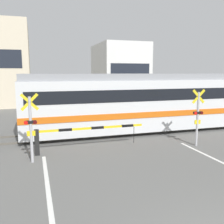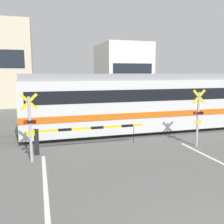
% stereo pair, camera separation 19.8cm
% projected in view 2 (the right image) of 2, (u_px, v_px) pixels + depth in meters
% --- Properties ---
extents(rail_track_near, '(50.00, 0.10, 0.08)m').
position_uv_depth(rail_track_near, '(105.00, 136.00, 13.79)').
color(rail_track_near, '#5B564C').
rests_on(rail_track_near, ground_plane).
extents(rail_track_far, '(50.00, 0.10, 0.08)m').
position_uv_depth(rail_track_far, '(99.00, 130.00, 15.15)').
color(rail_track_far, '#5B564C').
rests_on(rail_track_far, ground_plane).
extents(commuter_train, '(16.11, 2.83, 3.45)m').
position_uv_depth(commuter_train, '(159.00, 100.00, 15.19)').
color(commuter_train, silver).
rests_on(commuter_train, ground_plane).
extents(crossing_barrier_near, '(4.96, 0.20, 1.12)m').
position_uv_depth(crossing_barrier_near, '(70.00, 134.00, 11.08)').
color(crossing_barrier_near, black).
rests_on(crossing_barrier_near, ground_plane).
extents(crossing_barrier_far, '(4.96, 0.20, 1.12)m').
position_uv_depth(crossing_barrier_far, '(123.00, 112.00, 17.42)').
color(crossing_barrier_far, black).
rests_on(crossing_barrier_far, ground_plane).
extents(crossing_signal_left, '(0.68, 0.15, 2.74)m').
position_uv_depth(crossing_signal_left, '(30.00, 125.00, 9.71)').
color(crossing_signal_left, '#B2B2B7').
rests_on(crossing_signal_left, ground_plane).
extents(crossing_signal_right, '(0.68, 0.15, 2.74)m').
position_uv_depth(crossing_signal_right, '(198.00, 115.00, 11.84)').
color(crossing_signal_right, '#B2B2B7').
rests_on(crossing_signal_right, ground_plane).
extents(pedestrian, '(0.38, 0.22, 1.68)m').
position_uv_depth(pedestrian, '(62.00, 105.00, 20.09)').
color(pedestrian, '#33384C').
rests_on(pedestrian, ground_plane).
extents(building_right_of_street, '(5.43, 7.69, 6.95)m').
position_uv_depth(building_right_of_street, '(122.00, 73.00, 31.18)').
color(building_right_of_street, white).
rests_on(building_right_of_street, ground_plane).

